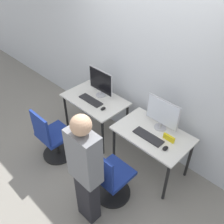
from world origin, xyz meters
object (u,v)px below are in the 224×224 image
Objects in this scene: office_chair_left at (53,139)px; person_right at (85,170)px; keyboard_left at (91,100)px; mouse_left at (103,109)px; monitor_right at (162,114)px; office_chair_right at (110,179)px; mouse_right at (165,148)px; keyboard_right at (148,137)px; monitor_left at (101,82)px.

person_right is (1.12, -0.27, 0.50)m from office_chair_left.
mouse_left reaches higher than keyboard_left.
keyboard_left is 0.86× the size of monitor_right.
person_right is (-0.07, -1.27, -0.09)m from monitor_right.
office_chair_left is at bearing -175.31° from office_chair_right.
mouse_left is 0.18× the size of monitor_right.
monitor_right reaches higher than office_chair_right.
keyboard_left is 4.70× the size of mouse_right.
keyboard_left is 1.00× the size of keyboard_right.
monitor_right is at bearing 12.03° from keyboard_left.
monitor_right is 0.31× the size of person_right.
monitor_left is at bearing 169.60° from mouse_right.
monitor_left is at bearing 140.94° from office_chair_right.
keyboard_right is (0.00, -0.27, -0.23)m from monitor_right.
keyboard_left is at bearing 148.72° from office_chair_right.
monitor_right reaches higher than keyboard_right.
monitor_right reaches higher than keyboard_left.
monitor_right is 0.46m from mouse_right.
office_chair_right is at bearing 90.56° from person_right.
mouse_left is at bearing 64.98° from office_chair_left.
monitor_left is 1.13m from office_chair_left.
monitor_right is 0.55× the size of office_chair_right.
office_chair_right is (0.78, -0.64, -0.36)m from mouse_left.
person_right is (-0.35, -0.98, 0.14)m from mouse_right.
office_chair_right reaches higher than keyboard_left.
mouse_right is (1.44, -0.04, 0.01)m from keyboard_left.
office_chair_left is at bearing -140.19° from monitor_right.
keyboard_left is 0.27× the size of person_right.
mouse_right is at bearing -4.59° from keyboard_right.
office_chair_left is at bearing -92.31° from monitor_left.
mouse_left is at bearing 140.74° from office_chair_right.
keyboard_left is at bearing 136.64° from person_right.
monitor_right is 1.27m from person_right.
monitor_left is 0.32m from keyboard_left.
monitor_left is 1.16× the size of keyboard_left.
person_right reaches higher than monitor_right.
mouse_left is 0.88m from office_chair_left.
keyboard_left is 1.31m from office_chair_right.
mouse_left is 1.28m from person_right.
mouse_right is 1.05m from person_right.
keyboard_right is at bearing -11.81° from monitor_left.
mouse_right is at bearing -1.74° from keyboard_left.
monitor_left and monitor_right have the same top height.
office_chair_right is (1.08, -0.87, -0.58)m from monitor_left.
mouse_left is 0.10× the size of office_chair_right.
monitor_left is 1.00× the size of monitor_right.
mouse_left is at bearing -38.55° from monitor_left.
person_right is (1.08, -1.02, 0.15)m from keyboard_left.
office_chair_right reaches higher than mouse_left.
monitor_right is (1.19, 0.99, 0.58)m from office_chair_left.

